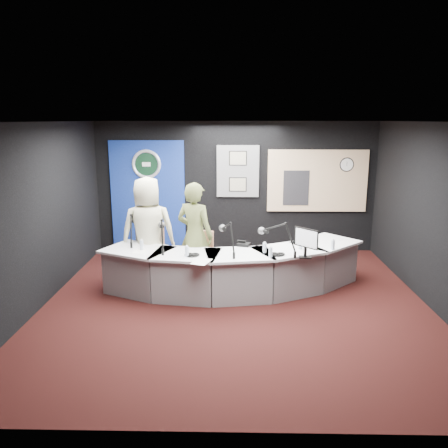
{
  "coord_description": "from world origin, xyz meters",
  "views": [
    {
      "loc": [
        -0.04,
        -6.62,
        2.84
      ],
      "look_at": [
        -0.2,
        0.8,
        1.1
      ],
      "focal_mm": 36.0,
      "sensor_mm": 36.0,
      "label": 1
    }
  ],
  "objects_px": {
    "armchair_left": "(149,259)",
    "person_man": "(148,231)",
    "armchair_right": "(195,260)",
    "person_woman": "(195,235)",
    "broadcast_desk": "(233,269)"
  },
  "relations": [
    {
      "from": "armchair_left",
      "to": "person_woman",
      "type": "distance_m",
      "value": 0.96
    },
    {
      "from": "armchair_left",
      "to": "person_man",
      "type": "height_order",
      "value": "person_man"
    },
    {
      "from": "broadcast_desk",
      "to": "armchair_left",
      "type": "distance_m",
      "value": 1.51
    },
    {
      "from": "armchair_right",
      "to": "person_man",
      "type": "distance_m",
      "value": 0.96
    },
    {
      "from": "broadcast_desk",
      "to": "person_woman",
      "type": "distance_m",
      "value": 0.86
    },
    {
      "from": "armchair_left",
      "to": "person_man",
      "type": "bearing_deg",
      "value": 0.0
    },
    {
      "from": "person_man",
      "to": "person_woman",
      "type": "relative_size",
      "value": 1.04
    },
    {
      "from": "armchair_right",
      "to": "person_woman",
      "type": "height_order",
      "value": "person_woman"
    },
    {
      "from": "broadcast_desk",
      "to": "armchair_left",
      "type": "relative_size",
      "value": 5.13
    },
    {
      "from": "broadcast_desk",
      "to": "armchair_right",
      "type": "bearing_deg",
      "value": 163.6
    },
    {
      "from": "broadcast_desk",
      "to": "person_woman",
      "type": "bearing_deg",
      "value": 163.6
    },
    {
      "from": "broadcast_desk",
      "to": "person_man",
      "type": "height_order",
      "value": "person_man"
    },
    {
      "from": "armchair_right",
      "to": "person_woman",
      "type": "relative_size",
      "value": 0.53
    },
    {
      "from": "armchair_left",
      "to": "armchair_right",
      "type": "height_order",
      "value": "armchair_right"
    },
    {
      "from": "person_man",
      "to": "armchair_right",
      "type": "bearing_deg",
      "value": 157.54
    }
  ]
}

